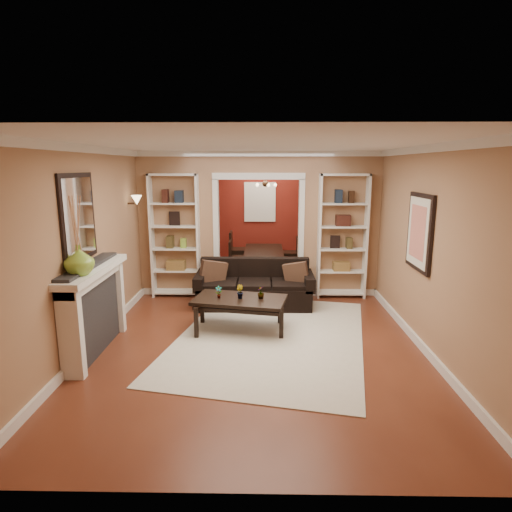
{
  "coord_description": "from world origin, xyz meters",
  "views": [
    {
      "loc": [
        0.09,
        -6.79,
        2.43
      ],
      "look_at": [
        -0.01,
        -0.8,
        1.17
      ],
      "focal_mm": 30.0,
      "sensor_mm": 36.0,
      "label": 1
    }
  ],
  "objects_px": {
    "sofa": "(254,284)",
    "fireplace": "(97,310)",
    "coffee_table": "(240,314)",
    "bookshelf_right": "(342,237)",
    "bookshelf_left": "(175,236)",
    "dining_table": "(265,261)"
  },
  "relations": [
    {
      "from": "sofa",
      "to": "fireplace",
      "type": "height_order",
      "value": "fireplace"
    },
    {
      "from": "coffee_table",
      "to": "bookshelf_right",
      "type": "bearing_deg",
      "value": 55.06
    },
    {
      "from": "bookshelf_left",
      "to": "dining_table",
      "type": "height_order",
      "value": "bookshelf_left"
    },
    {
      "from": "fireplace",
      "to": "bookshelf_left",
      "type": "bearing_deg",
      "value": 77.95
    },
    {
      "from": "sofa",
      "to": "bookshelf_right",
      "type": "bearing_deg",
      "value": 19.79
    },
    {
      "from": "fireplace",
      "to": "coffee_table",
      "type": "bearing_deg",
      "value": 23.12
    },
    {
      "from": "bookshelf_left",
      "to": "bookshelf_right",
      "type": "distance_m",
      "value": 3.1
    },
    {
      "from": "sofa",
      "to": "bookshelf_left",
      "type": "xyz_separation_m",
      "value": [
        -1.49,
        0.58,
        0.75
      ]
    },
    {
      "from": "sofa",
      "to": "bookshelf_left",
      "type": "bearing_deg",
      "value": 158.71
    },
    {
      "from": "coffee_table",
      "to": "fireplace",
      "type": "height_order",
      "value": "fireplace"
    },
    {
      "from": "bookshelf_right",
      "to": "dining_table",
      "type": "relative_size",
      "value": 1.46
    },
    {
      "from": "bookshelf_left",
      "to": "fireplace",
      "type": "bearing_deg",
      "value": -102.05
    },
    {
      "from": "bookshelf_left",
      "to": "coffee_table",
      "type": "bearing_deg",
      "value": -53.47
    },
    {
      "from": "bookshelf_right",
      "to": "dining_table",
      "type": "height_order",
      "value": "bookshelf_right"
    },
    {
      "from": "bookshelf_right",
      "to": "fireplace",
      "type": "bearing_deg",
      "value": -145.2
    },
    {
      "from": "fireplace",
      "to": "bookshelf_right",
      "type": "bearing_deg",
      "value": 34.8
    },
    {
      "from": "sofa",
      "to": "dining_table",
      "type": "distance_m",
      "value": 2.39
    },
    {
      "from": "sofa",
      "to": "dining_table",
      "type": "relative_size",
      "value": 1.31
    },
    {
      "from": "coffee_table",
      "to": "fireplace",
      "type": "bearing_deg",
      "value": -145.87
    },
    {
      "from": "bookshelf_right",
      "to": "bookshelf_left",
      "type": "bearing_deg",
      "value": 180.0
    },
    {
      "from": "bookshelf_right",
      "to": "dining_table",
      "type": "xyz_separation_m",
      "value": [
        -1.42,
        1.8,
        -0.87
      ]
    },
    {
      "from": "fireplace",
      "to": "dining_table",
      "type": "height_order",
      "value": "fireplace"
    }
  ]
}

